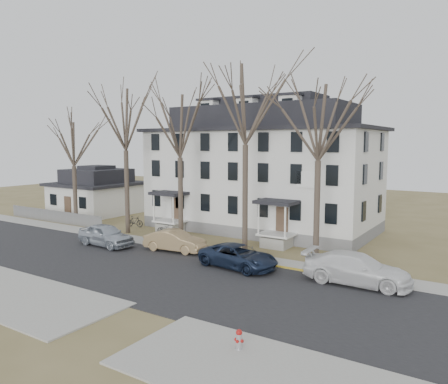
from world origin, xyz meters
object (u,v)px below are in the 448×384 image
Objects in this scene: tree_far_left at (125,115)px; car_tan at (175,241)px; tree_bungalow at (73,141)px; fire_hydrant at (239,340)px; bicycle_left at (164,230)px; tree_mid_right at (319,117)px; car_silver at (106,235)px; tree_mid_left at (180,122)px; boarding_house at (261,171)px; small_house at (97,193)px; bicycle_right at (135,222)px; car_navy at (238,257)px; tree_center at (246,98)px; car_white at (357,269)px.

tree_far_left reaches higher than car_tan.
tree_bungalow is at bearing 180.00° from tree_far_left.
bicycle_left is at bearing 138.08° from fire_hydrant.
tree_mid_right reaches higher than car_silver.
car_tan is (1.83, -3.02, -8.84)m from tree_mid_left.
boarding_house is 1.63× the size of tree_mid_right.
tree_far_left is 1.08× the size of tree_mid_left.
tree_far_left is at bearing 30.37° from car_silver.
small_house is at bearing 150.61° from tree_far_left.
car_tan reaches higher than fire_hydrant.
boarding_house is 12.84m from bicycle_right.
boarding_house is 1.63× the size of tree_mid_left.
car_silver is (-3.67, -4.63, -8.76)m from tree_mid_left.
tree_mid_left is 2.75× the size of car_tan.
small_house is at bearing 74.55° from car_navy.
bicycle_left is at bearing 175.64° from tree_mid_right.
tree_mid_left is at bearing -20.03° from small_house.
bicycle_right is 2.04× the size of fire_hydrant.
boarding_house is 12.04× the size of bicycle_right.
small_house is at bearing 164.92° from tree_center.
bicycle_right is (-1.24, 2.11, -9.82)m from tree_far_left.
tree_bungalow reaches higher than bicycle_right.
tree_bungalow is (-24.50, 0.00, -1.48)m from tree_mid_right.
car_navy is 0.89× the size of car_white.
car_tan is 15.96m from fire_hydrant.
car_silver is at bearing 99.18° from car_tan.
tree_mid_left is 2.42× the size of car_navy.
tree_far_left is 6.05m from tree_mid_left.
tree_mid_right is at bearing 0.00° from tree_bungalow.
tree_mid_right is at bearing 0.00° from tree_mid_left.
tree_mid_right is 15.05× the size of fire_hydrant.
tree_far_left is at bearing 180.00° from tree_center.
tree_center is 8.51× the size of bicycle_right.
bicycle_left is at bearing 172.94° from tree_center.
car_silver is (13.33, -10.82, -1.41)m from small_house.
bicycle_right is at bearing 170.93° from tree_center.
tree_far_left reaches higher than bicycle_right.
tree_mid_left is at bearing 180.00° from tree_center.
bicycle_right is at bearing 31.53° from car_silver.
tree_far_left is 10.12m from bicycle_right.
small_house is 5.63× the size of bicycle_left.
fire_hydrant is at bearing 169.87° from car_white.
fire_hydrant is (-1.51, -10.36, -0.44)m from car_white.
tree_mid_left is 7.37× the size of bicycle_right.
car_navy is at bearing -27.78° from tree_mid_left.
tree_mid_left is (17.00, -6.20, 7.35)m from small_house.
car_navy is at bearing -22.60° from small_house.
car_white is at bearing -19.90° from tree_center.
car_tan is (-4.17, -3.02, -10.32)m from tree_center.
car_tan is at bearing -133.03° from bicycle_right.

